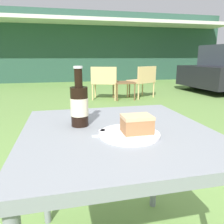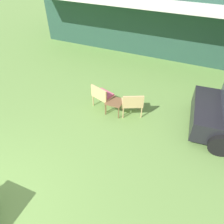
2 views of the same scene
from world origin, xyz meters
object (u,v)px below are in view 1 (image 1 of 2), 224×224
at_px(patio_table, 117,145).
at_px(cola_bottle_near, 79,105).
at_px(cake_on_plate, 133,128).
at_px(garden_side_table, 124,84).
at_px(wicker_chair_cushioned, 104,80).
at_px(wicker_chair_plain, 143,79).

distance_m(patio_table, cola_bottle_near, 0.24).
bearing_deg(cola_bottle_near, patio_table, -29.55).
height_order(patio_table, cake_on_plate, cake_on_plate).
bearing_deg(cake_on_plate, garden_side_table, 74.70).
relative_size(wicker_chair_cushioned, garden_side_table, 1.65).
bearing_deg(wicker_chair_plain, garden_side_table, -15.76).
relative_size(cake_on_plate, cola_bottle_near, 0.91).
bearing_deg(wicker_chair_plain, cola_bottle_near, 40.45).
height_order(wicker_chair_plain, patio_table, wicker_chair_plain).
xyz_separation_m(cake_on_plate, cola_bottle_near, (-0.19, 0.17, 0.07)).
xyz_separation_m(wicker_chair_cushioned, garden_side_table, (0.45, -0.10, -0.10)).
relative_size(wicker_chair_cushioned, cake_on_plate, 3.29).
bearing_deg(patio_table, wicker_chair_cushioned, 79.93).
bearing_deg(garden_side_table, cake_on_plate, -105.30).
distance_m(wicker_chair_cushioned, cake_on_plate, 4.45).
distance_m(wicker_chair_plain, patio_table, 4.63).
bearing_deg(cake_on_plate, patio_table, 118.39).
bearing_deg(wicker_chair_cushioned, cola_bottle_near, 95.51).
xyz_separation_m(garden_side_table, patio_table, (-1.22, -4.20, 0.27)).
relative_size(garden_side_table, cake_on_plate, 1.99).
height_order(garden_side_table, patio_table, patio_table).
bearing_deg(cola_bottle_near, wicker_chair_plain, 65.85).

